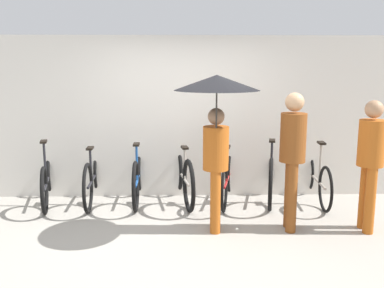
{
  "coord_description": "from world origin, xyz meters",
  "views": [
    {
      "loc": [
        -0.04,
        -4.81,
        2.08
      ],
      "look_at": [
        0.13,
        0.96,
        1.0
      ],
      "focal_mm": 40.0,
      "sensor_mm": 36.0,
      "label": 1
    }
  ],
  "objects_px": {
    "pedestrian_trailing": "(370,156)",
    "pedestrian_center": "(293,151)",
    "pedestrian_leading": "(216,110)",
    "parked_bicycle_0": "(47,179)",
    "parked_bicycle_3": "(183,176)",
    "parked_bicycle_6": "(316,177)",
    "parked_bicycle_4": "(228,178)",
    "parked_bicycle_1": "(93,177)",
    "parked_bicycle_2": "(138,177)",
    "parked_bicycle_5": "(271,174)"
  },
  "relations": [
    {
      "from": "parked_bicycle_4",
      "to": "parked_bicycle_2",
      "type": "bearing_deg",
      "value": 99.5
    },
    {
      "from": "parked_bicycle_6",
      "to": "pedestrian_trailing",
      "type": "height_order",
      "value": "pedestrian_trailing"
    },
    {
      "from": "parked_bicycle_4",
      "to": "pedestrian_center",
      "type": "relative_size",
      "value": 0.95
    },
    {
      "from": "pedestrian_center",
      "to": "pedestrian_leading",
      "type": "bearing_deg",
      "value": 11.37
    },
    {
      "from": "parked_bicycle_6",
      "to": "pedestrian_trailing",
      "type": "distance_m",
      "value": 1.41
    },
    {
      "from": "pedestrian_center",
      "to": "pedestrian_trailing",
      "type": "relative_size",
      "value": 1.05
    },
    {
      "from": "pedestrian_center",
      "to": "pedestrian_trailing",
      "type": "distance_m",
      "value": 0.96
    },
    {
      "from": "parked_bicycle_1",
      "to": "parked_bicycle_2",
      "type": "height_order",
      "value": "parked_bicycle_1"
    },
    {
      "from": "pedestrian_leading",
      "to": "parked_bicycle_0",
      "type": "bearing_deg",
      "value": -23.75
    },
    {
      "from": "parked_bicycle_5",
      "to": "parked_bicycle_2",
      "type": "bearing_deg",
      "value": 103.42
    },
    {
      "from": "parked_bicycle_6",
      "to": "pedestrian_center",
      "type": "height_order",
      "value": "pedestrian_center"
    },
    {
      "from": "parked_bicycle_6",
      "to": "parked_bicycle_1",
      "type": "bearing_deg",
      "value": 92.76
    },
    {
      "from": "parked_bicycle_4",
      "to": "parked_bicycle_5",
      "type": "xyz_separation_m",
      "value": [
        0.69,
        0.08,
        0.03
      ]
    },
    {
      "from": "pedestrian_center",
      "to": "parked_bicycle_2",
      "type": "bearing_deg",
      "value": -25.42
    },
    {
      "from": "parked_bicycle_6",
      "to": "parked_bicycle_4",
      "type": "bearing_deg",
      "value": 93.81
    },
    {
      "from": "parked_bicycle_6",
      "to": "pedestrian_center",
      "type": "distance_m",
      "value": 1.53
    },
    {
      "from": "pedestrian_center",
      "to": "pedestrian_trailing",
      "type": "bearing_deg",
      "value": -178.39
    },
    {
      "from": "parked_bicycle_1",
      "to": "parked_bicycle_4",
      "type": "xyz_separation_m",
      "value": [
        2.06,
        -0.06,
        -0.01
      ]
    },
    {
      "from": "parked_bicycle_0",
      "to": "pedestrian_trailing",
      "type": "distance_m",
      "value": 4.58
    },
    {
      "from": "parked_bicycle_5",
      "to": "pedestrian_center",
      "type": "bearing_deg",
      "value": -168.16
    },
    {
      "from": "parked_bicycle_1",
      "to": "parked_bicycle_4",
      "type": "bearing_deg",
      "value": -94.57
    },
    {
      "from": "parked_bicycle_1",
      "to": "parked_bicycle_0",
      "type": "bearing_deg",
      "value": 90.68
    },
    {
      "from": "parked_bicycle_2",
      "to": "pedestrian_leading",
      "type": "bearing_deg",
      "value": -142.04
    },
    {
      "from": "parked_bicycle_1",
      "to": "parked_bicycle_6",
      "type": "height_order",
      "value": "parked_bicycle_1"
    },
    {
      "from": "pedestrian_center",
      "to": "parked_bicycle_3",
      "type": "bearing_deg",
      "value": -36.35
    },
    {
      "from": "parked_bicycle_4",
      "to": "parked_bicycle_5",
      "type": "height_order",
      "value": "parked_bicycle_5"
    },
    {
      "from": "pedestrian_trailing",
      "to": "pedestrian_center",
      "type": "bearing_deg",
      "value": -1.65
    },
    {
      "from": "parked_bicycle_3",
      "to": "parked_bicycle_6",
      "type": "distance_m",
      "value": 2.06
    },
    {
      "from": "parked_bicycle_3",
      "to": "parked_bicycle_6",
      "type": "height_order",
      "value": "parked_bicycle_3"
    },
    {
      "from": "parked_bicycle_3",
      "to": "parked_bicycle_2",
      "type": "bearing_deg",
      "value": 80.18
    },
    {
      "from": "parked_bicycle_0",
      "to": "pedestrian_leading",
      "type": "distance_m",
      "value": 3.01
    },
    {
      "from": "parked_bicycle_0",
      "to": "pedestrian_leading",
      "type": "height_order",
      "value": "pedestrian_leading"
    },
    {
      "from": "parked_bicycle_0",
      "to": "parked_bicycle_6",
      "type": "xyz_separation_m",
      "value": [
        4.12,
        -0.01,
        0.0
      ]
    },
    {
      "from": "parked_bicycle_2",
      "to": "parked_bicycle_1",
      "type": "bearing_deg",
      "value": 88.15
    },
    {
      "from": "parked_bicycle_1",
      "to": "pedestrian_leading",
      "type": "xyz_separation_m",
      "value": [
        1.77,
        -1.33,
        1.17
      ]
    },
    {
      "from": "parked_bicycle_0",
      "to": "parked_bicycle_4",
      "type": "bearing_deg",
      "value": -102.7
    },
    {
      "from": "parked_bicycle_1",
      "to": "parked_bicycle_6",
      "type": "relative_size",
      "value": 1.02
    },
    {
      "from": "parked_bicycle_0",
      "to": "pedestrian_center",
      "type": "distance_m",
      "value": 3.67
    },
    {
      "from": "parked_bicycle_0",
      "to": "parked_bicycle_3",
      "type": "xyz_separation_m",
      "value": [
        2.06,
        0.03,
        0.04
      ]
    },
    {
      "from": "parked_bicycle_2",
      "to": "parked_bicycle_5",
      "type": "xyz_separation_m",
      "value": [
        2.06,
        0.03,
        0.02
      ]
    },
    {
      "from": "parked_bicycle_4",
      "to": "parked_bicycle_0",
      "type": "bearing_deg",
      "value": 101.33
    },
    {
      "from": "parked_bicycle_4",
      "to": "pedestrian_center",
      "type": "bearing_deg",
      "value": -138.82
    },
    {
      "from": "parked_bicycle_0",
      "to": "pedestrian_center",
      "type": "height_order",
      "value": "pedestrian_center"
    },
    {
      "from": "parked_bicycle_0",
      "to": "parked_bicycle_4",
      "type": "relative_size",
      "value": 1.02
    },
    {
      "from": "pedestrian_leading",
      "to": "parked_bicycle_6",
      "type": "bearing_deg",
      "value": -138.61
    },
    {
      "from": "pedestrian_trailing",
      "to": "parked_bicycle_2",
      "type": "bearing_deg",
      "value": -21.02
    },
    {
      "from": "parked_bicycle_5",
      "to": "pedestrian_trailing",
      "type": "bearing_deg",
      "value": -131.95
    },
    {
      "from": "parked_bicycle_6",
      "to": "pedestrian_trailing",
      "type": "bearing_deg",
      "value": -165.0
    },
    {
      "from": "parked_bicycle_4",
      "to": "pedestrian_leading",
      "type": "xyz_separation_m",
      "value": [
        -0.29,
        -1.27,
        1.18
      ]
    },
    {
      "from": "parked_bicycle_1",
      "to": "parked_bicycle_5",
      "type": "relative_size",
      "value": 0.98
    }
  ]
}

